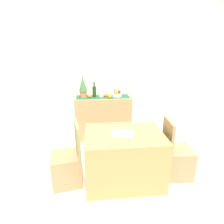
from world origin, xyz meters
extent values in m
cube|color=beige|center=(0.00, 0.00, -0.01)|extent=(6.40, 6.40, 0.02)
cube|color=silver|center=(0.00, 1.18, 1.35)|extent=(6.40, 0.06, 2.70)
cube|color=tan|center=(-0.21, 0.92, 0.45)|extent=(1.13, 0.42, 0.90)
cube|color=#1F5738|center=(-0.21, 0.92, 0.90)|extent=(1.06, 0.32, 0.01)
cylinder|color=silver|center=(0.07, 0.92, 0.93)|extent=(0.22, 0.22, 0.06)
sphere|color=gold|center=(0.05, 0.87, 1.00)|extent=(0.07, 0.07, 0.07)
sphere|color=red|center=(0.05, 0.98, 0.99)|extent=(0.07, 0.07, 0.07)
sphere|color=#B4271B|center=(0.11, 0.91, 0.99)|extent=(0.07, 0.07, 0.07)
cylinder|color=#203615|center=(-0.38, 0.92, 1.01)|extent=(0.07, 0.07, 0.21)
cylinder|color=#203615|center=(-0.38, 0.92, 1.16)|extent=(0.03, 0.03, 0.09)
cylinder|color=silver|center=(-0.25, 0.92, 0.99)|extent=(0.10, 0.10, 0.18)
cylinder|color=#B9744D|center=(-0.60, 0.92, 0.96)|extent=(0.13, 0.13, 0.13)
cone|color=#41743B|center=(-0.60, 0.92, 1.17)|extent=(0.16, 0.16, 0.29)
sphere|color=orange|center=(-0.15, 0.90, 0.94)|extent=(0.08, 0.08, 0.08)
sphere|color=orange|center=(-0.08, 0.80, 0.94)|extent=(0.08, 0.08, 0.08)
sphere|color=orange|center=(-0.48, 0.87, 0.93)|extent=(0.07, 0.07, 0.07)
cube|color=tan|center=(0.00, -0.46, 0.37)|extent=(1.07, 0.80, 0.74)
cube|color=white|center=(-0.03, -0.48, 0.75)|extent=(0.32, 0.26, 0.02)
cube|color=tan|center=(-0.82, -0.46, 0.23)|extent=(0.46, 0.46, 0.45)
cube|color=#9E915A|center=(-0.64, -0.43, 0.68)|extent=(0.11, 0.40, 0.45)
cube|color=tan|center=(0.81, -0.46, 0.23)|extent=(0.42, 0.42, 0.45)
cube|color=tan|center=(0.63, -0.45, 0.68)|extent=(0.06, 0.40, 0.45)
camera|label=1|loc=(-0.41, -2.78, 1.88)|focal=30.41mm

